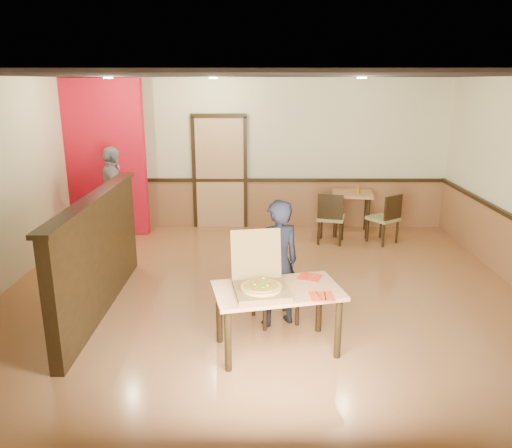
{
  "coord_description": "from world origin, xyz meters",
  "views": [
    {
      "loc": [
        -0.07,
        -5.89,
        2.74
      ],
      "look_at": [
        -0.1,
        0.0,
        1.05
      ],
      "focal_mm": 35.0,
      "sensor_mm": 36.0,
      "label": 1
    }
  ],
  "objects_px": {
    "side_chair_left": "(331,216)",
    "condiment": "(358,189)",
    "diner": "(277,263)",
    "passerby": "(114,196)",
    "side_table": "(352,202)",
    "diner_chair": "(273,276)",
    "pizza_box": "(260,283)",
    "main_table": "(277,298)",
    "side_chair_right": "(386,217)"
  },
  "relations": [
    {
      "from": "main_table",
      "to": "diner",
      "type": "xyz_separation_m",
      "value": [
        0.02,
        0.59,
        0.16
      ]
    },
    {
      "from": "side_chair_left",
      "to": "main_table",
      "type": "bearing_deg",
      "value": 88.18
    },
    {
      "from": "side_table",
      "to": "diner",
      "type": "distance_m",
      "value": 3.9
    },
    {
      "from": "main_table",
      "to": "pizza_box",
      "type": "height_order",
      "value": "pizza_box"
    },
    {
      "from": "side_chair_left",
      "to": "pizza_box",
      "type": "xyz_separation_m",
      "value": [
        -1.23,
        -3.61,
        0.27
      ]
    },
    {
      "from": "condiment",
      "to": "main_table",
      "type": "bearing_deg",
      "value": -111.38
    },
    {
      "from": "diner_chair",
      "to": "side_table",
      "type": "distance_m",
      "value": 3.78
    },
    {
      "from": "side_chair_left",
      "to": "condiment",
      "type": "relative_size",
      "value": 5.99
    },
    {
      "from": "side_chair_right",
      "to": "pizza_box",
      "type": "bearing_deg",
      "value": 22.26
    },
    {
      "from": "main_table",
      "to": "side_chair_right",
      "type": "distance_m",
      "value": 4.11
    },
    {
      "from": "side_table",
      "to": "passerby",
      "type": "bearing_deg",
      "value": -171.5
    },
    {
      "from": "diner_chair",
      "to": "side_chair_left",
      "type": "relative_size",
      "value": 1.08
    },
    {
      "from": "side_chair_left",
      "to": "pizza_box",
      "type": "height_order",
      "value": "pizza_box"
    },
    {
      "from": "diner_chair",
      "to": "pizza_box",
      "type": "distance_m",
      "value": 0.82
    },
    {
      "from": "side_chair_left",
      "to": "side_table",
      "type": "relative_size",
      "value": 1.09
    },
    {
      "from": "diner_chair",
      "to": "passerby",
      "type": "bearing_deg",
      "value": 113.85
    },
    {
      "from": "diner_chair",
      "to": "side_chair_left",
      "type": "height_order",
      "value": "diner_chair"
    },
    {
      "from": "side_chair_right",
      "to": "diner",
      "type": "height_order",
      "value": "diner"
    },
    {
      "from": "diner",
      "to": "side_chair_right",
      "type": "bearing_deg",
      "value": -147.31
    },
    {
      "from": "main_table",
      "to": "condiment",
      "type": "distance_m",
      "value": 4.41
    },
    {
      "from": "diner",
      "to": "passerby",
      "type": "bearing_deg",
      "value": -71.7
    },
    {
      "from": "side_chair_right",
      "to": "condiment",
      "type": "xyz_separation_m",
      "value": [
        -0.41,
        0.51,
        0.37
      ]
    },
    {
      "from": "side_chair_right",
      "to": "side_table",
      "type": "distance_m",
      "value": 0.78
    },
    {
      "from": "pizza_box",
      "to": "side_table",
      "type": "bearing_deg",
      "value": 58.12
    },
    {
      "from": "side_table",
      "to": "side_chair_left",
      "type": "bearing_deg",
      "value": -127.2
    },
    {
      "from": "diner_chair",
      "to": "side_chair_left",
      "type": "distance_m",
      "value": 3.04
    },
    {
      "from": "side_table",
      "to": "condiment",
      "type": "relative_size",
      "value": 5.47
    },
    {
      "from": "main_table",
      "to": "passerby",
      "type": "xyz_separation_m",
      "value": [
        -2.66,
        3.57,
        0.26
      ]
    },
    {
      "from": "side_chair_right",
      "to": "side_table",
      "type": "height_order",
      "value": "side_chair_right"
    },
    {
      "from": "side_chair_left",
      "to": "passerby",
      "type": "xyz_separation_m",
      "value": [
        -3.72,
        -0.01,
        0.35
      ]
    },
    {
      "from": "diner",
      "to": "pizza_box",
      "type": "relative_size",
      "value": 2.11
    },
    {
      "from": "side_chair_left",
      "to": "condiment",
      "type": "xyz_separation_m",
      "value": [
        0.55,
        0.52,
        0.36
      ]
    },
    {
      "from": "side_chair_left",
      "to": "passerby",
      "type": "relative_size",
      "value": 0.54
    },
    {
      "from": "condiment",
      "to": "side_chair_right",
      "type": "bearing_deg",
      "value": -51.38
    },
    {
      "from": "diner_chair",
      "to": "diner",
      "type": "bearing_deg",
      "value": -93.35
    },
    {
      "from": "side_chair_right",
      "to": "condiment",
      "type": "bearing_deg",
      "value": -87.99
    },
    {
      "from": "diner",
      "to": "condiment",
      "type": "bearing_deg",
      "value": -138.03
    },
    {
      "from": "diner",
      "to": "pizza_box",
      "type": "bearing_deg",
      "value": 48.95
    },
    {
      "from": "diner_chair",
      "to": "side_chair_left",
      "type": "bearing_deg",
      "value": 50.07
    },
    {
      "from": "side_chair_right",
      "to": "diner",
      "type": "distance_m",
      "value": 3.61
    },
    {
      "from": "condiment",
      "to": "side_chair_left",
      "type": "bearing_deg",
      "value": -136.47
    },
    {
      "from": "main_table",
      "to": "pizza_box",
      "type": "xyz_separation_m",
      "value": [
        -0.17,
        -0.03,
        0.18
      ]
    },
    {
      "from": "side_chair_right",
      "to": "diner",
      "type": "relative_size",
      "value": 0.59
    },
    {
      "from": "diner_chair",
      "to": "condiment",
      "type": "distance_m",
      "value": 3.75
    },
    {
      "from": "diner_chair",
      "to": "condiment",
      "type": "height_order",
      "value": "diner_chair"
    },
    {
      "from": "passerby",
      "to": "main_table",
      "type": "bearing_deg",
      "value": -165.9
    },
    {
      "from": "diner",
      "to": "passerby",
      "type": "distance_m",
      "value": 4.01
    },
    {
      "from": "main_table",
      "to": "pizza_box",
      "type": "bearing_deg",
      "value": 177.51
    },
    {
      "from": "diner_chair",
      "to": "side_chair_right",
      "type": "xyz_separation_m",
      "value": [
        2.03,
        2.85,
        -0.05
      ]
    },
    {
      "from": "diner_chair",
      "to": "pizza_box",
      "type": "height_order",
      "value": "pizza_box"
    }
  ]
}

